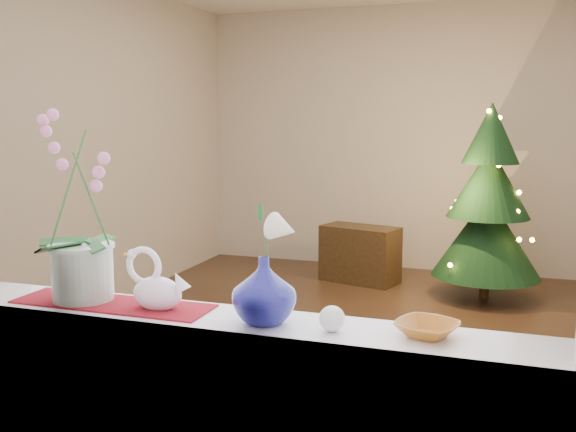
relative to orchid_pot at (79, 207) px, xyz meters
name	(u,v)px	position (x,y,z in m)	size (l,w,h in m)	color
ground	(365,347)	(0.50, 2.36, -1.25)	(5.00, 5.00, 0.00)	#321E14
wall_back	(418,139)	(0.50, 4.86, 0.10)	(4.50, 0.10, 2.70)	beige
wall_front	(193,185)	(0.50, -0.14, 0.10)	(4.50, 0.10, 2.70)	beige
wall_left	(80,145)	(-1.75, 2.36, 0.10)	(0.10, 5.00, 2.70)	beige
windowsill	(214,321)	(0.50, -0.01, -0.35)	(2.20, 0.26, 0.04)	white
window_frame	(195,63)	(0.50, -0.11, 0.45)	(2.22, 0.06, 1.60)	white
runner	(112,304)	(0.12, -0.01, -0.33)	(0.70, 0.20, 0.01)	maroon
orchid_pot	(79,207)	(0.00, 0.00, 0.00)	(0.22, 0.22, 0.66)	white
swan	(157,281)	(0.30, -0.01, -0.23)	(0.23, 0.11, 0.20)	white
blue_vase	(264,285)	(0.68, -0.03, -0.21)	(0.23, 0.23, 0.24)	navy
lily	(264,218)	(0.68, -0.03, 0.00)	(0.13, 0.08, 0.18)	silver
paperweight	(332,319)	(0.90, -0.04, -0.29)	(0.08, 0.08, 0.08)	white
amber_dish	(427,330)	(1.17, 0.01, -0.31)	(0.15, 0.15, 0.04)	#AC631D
xmas_tree	(488,202)	(1.23, 3.92, -0.40)	(0.93, 0.93, 1.70)	black
side_table	(360,254)	(0.07, 4.13, -0.98)	(0.72, 0.36, 0.54)	black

